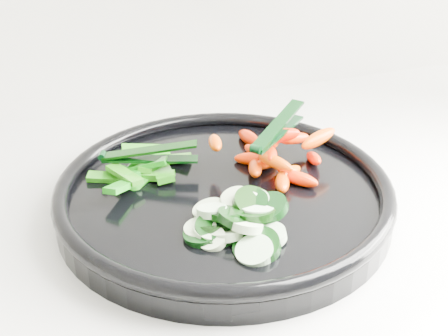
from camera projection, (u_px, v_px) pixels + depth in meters
name	position (u px, v px, depth m)	size (l,w,h in m)	color
veggie_tray	(224.00, 195.00, 0.69)	(0.48, 0.48, 0.04)	black
cucumber_pile	(236.00, 223.00, 0.62)	(0.13, 0.13, 0.04)	black
carrot_pile	(274.00, 154.00, 0.73)	(0.16, 0.17, 0.05)	#FF2B00
pepper_pile	(143.00, 170.00, 0.72)	(0.13, 0.11, 0.03)	#25720A
tong_carrot	(277.00, 130.00, 0.72)	(0.10, 0.08, 0.02)	black
tong_pepper	(147.00, 155.00, 0.71)	(0.11, 0.05, 0.02)	black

